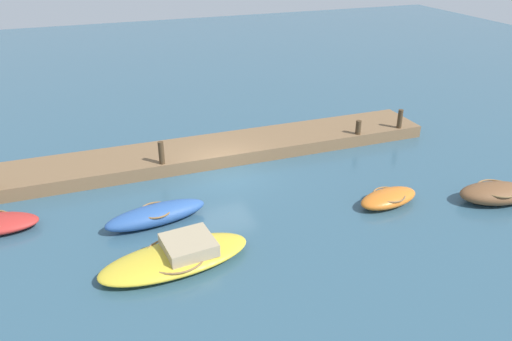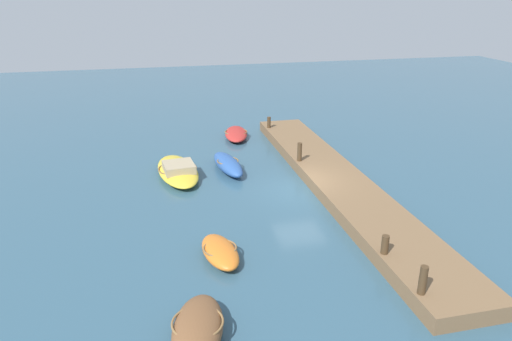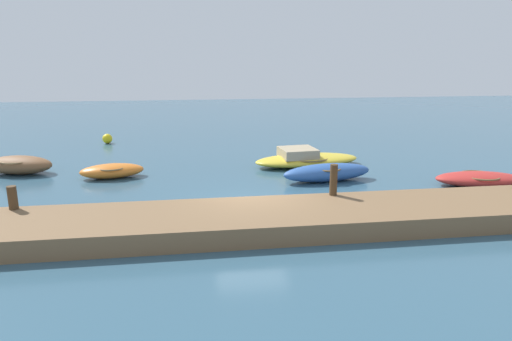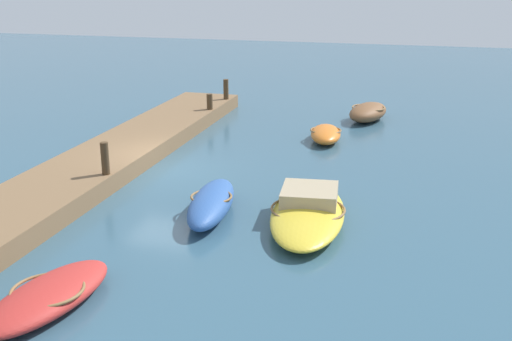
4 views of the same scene
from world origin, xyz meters
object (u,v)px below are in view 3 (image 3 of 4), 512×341
object	(u,v)px
mooring_post_mid_east	(334,180)
rowboat_red	(479,179)
dinghy_orange	(112,171)
rowboat_blue	(327,172)
mooring_post_mid_west	(13,198)
motorboat_yellow	(306,159)
marker_buoy	(107,139)
rowboat_brown	(19,165)

from	to	relation	value
mooring_post_mid_east	rowboat_red	bearing A→B (deg)	18.32
dinghy_orange	rowboat_red	world-z (taller)	dinghy_orange
rowboat_blue	mooring_post_mid_east	distance (m)	4.13
dinghy_orange	mooring_post_mid_west	xyz separation A→B (m)	(-1.99, -5.84, 0.67)
motorboat_yellow	mooring_post_mid_west	xyz separation A→B (m)	(-10.96, -6.78, 0.64)
rowboat_red	mooring_post_mid_west	size ratio (longest dim) A/B	5.18
mooring_post_mid_east	motorboat_yellow	bearing A→B (deg)	83.35
motorboat_yellow	marker_buoy	world-z (taller)	motorboat_yellow
dinghy_orange	mooring_post_mid_west	bearing A→B (deg)	-117.49
motorboat_yellow	mooring_post_mid_west	world-z (taller)	mooring_post_mid_west
dinghy_orange	rowboat_red	distance (m)	15.57
dinghy_orange	motorboat_yellow	bearing A→B (deg)	-2.66
dinghy_orange	mooring_post_mid_east	distance (m)	10.08
rowboat_blue	marker_buoy	xyz separation A→B (m)	(-10.76, 10.33, -0.09)
motorboat_yellow	mooring_post_mid_east	distance (m)	6.87
rowboat_red	rowboat_brown	bearing A→B (deg)	175.07
rowboat_brown	marker_buoy	distance (m)	7.59
rowboat_blue	mooring_post_mid_west	world-z (taller)	mooring_post_mid_west
mooring_post_mid_west	marker_buoy	world-z (taller)	mooring_post_mid_west
rowboat_blue	dinghy_orange	xyz separation A→B (m)	(-9.18, 1.90, -0.07)
rowboat_red	mooring_post_mid_east	world-z (taller)	mooring_post_mid_east
rowboat_blue	rowboat_brown	bearing A→B (deg)	158.57
dinghy_orange	mooring_post_mid_east	world-z (taller)	mooring_post_mid_east
rowboat_blue	motorboat_yellow	xyz separation A→B (m)	(-0.21, 2.85, -0.03)
mooring_post_mid_west	marker_buoy	size ratio (longest dim) A/B	1.23
rowboat_brown	motorboat_yellow	bearing A→B (deg)	11.87
dinghy_orange	motorboat_yellow	world-z (taller)	motorboat_yellow
rowboat_red	rowboat_brown	xyz separation A→B (m)	(-19.46, 4.86, 0.13)
mooring_post_mid_east	mooring_post_mid_west	bearing A→B (deg)	180.00
rowboat_red	mooring_post_mid_west	xyz separation A→B (m)	(-17.16, -2.32, 0.69)
rowboat_red	mooring_post_mid_east	size ratio (longest dim) A/B	3.56
mooring_post_mid_west	marker_buoy	distance (m)	14.29
rowboat_brown	mooring_post_mid_east	bearing A→B (deg)	-16.35
mooring_post_mid_west	marker_buoy	xyz separation A→B (m)	(0.41, 14.27, -0.69)
dinghy_orange	mooring_post_mid_west	world-z (taller)	mooring_post_mid_west
motorboat_yellow	mooring_post_mid_east	world-z (taller)	mooring_post_mid_east
rowboat_brown	marker_buoy	xyz separation A→B (m)	(2.71, 7.09, -0.12)
motorboat_yellow	marker_buoy	xyz separation A→B (m)	(-10.55, 7.49, -0.05)
mooring_post_mid_east	marker_buoy	world-z (taller)	mooring_post_mid_east
marker_buoy	mooring_post_mid_east	bearing A→B (deg)	-55.63
dinghy_orange	mooring_post_mid_east	size ratio (longest dim) A/B	2.71
rowboat_red	rowboat_blue	bearing A→B (deg)	173.98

